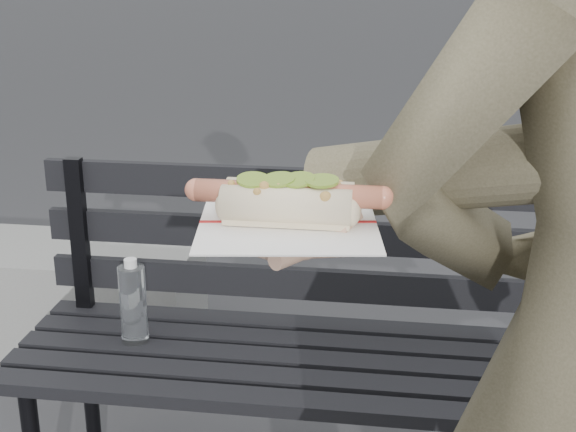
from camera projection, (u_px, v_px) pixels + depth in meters
The scene contains 3 objects.
park_bench at pixel (331, 327), 1.89m from camera, with size 1.50×0.44×0.88m.
concrete_block at pixel (27, 298), 2.82m from camera, with size 1.20×0.40×0.40m, color slate.
held_hotdog at pixel (466, 178), 0.88m from camera, with size 0.62×0.30×0.20m.
Camera 1 is at (0.19, -0.78, 1.38)m, focal length 50.00 mm.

